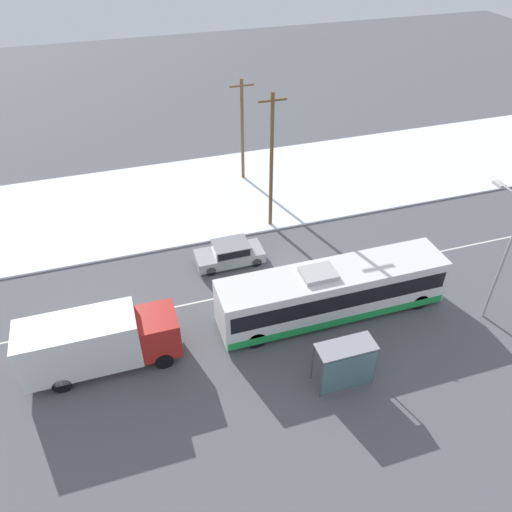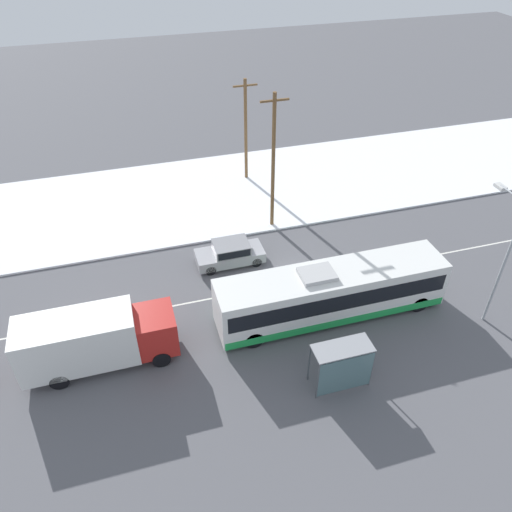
# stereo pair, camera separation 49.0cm
# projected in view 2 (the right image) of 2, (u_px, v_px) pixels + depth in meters

# --- Properties ---
(ground_plane) EXTENTS (120.00, 120.00, 0.00)m
(ground_plane) POSITION_uv_depth(u_px,v_px,m) (293.00, 283.00, 29.65)
(ground_plane) COLOR #56565B
(snow_lot) EXTENTS (80.00, 12.01, 0.12)m
(snow_lot) POSITION_uv_depth(u_px,v_px,m) (243.00, 189.00, 38.39)
(snow_lot) COLOR white
(snow_lot) RESTS_ON ground_plane
(lane_marking_center) EXTENTS (60.00, 0.12, 0.00)m
(lane_marking_center) POSITION_uv_depth(u_px,v_px,m) (293.00, 283.00, 29.65)
(lane_marking_center) COLOR silver
(lane_marking_center) RESTS_ON ground_plane
(city_bus) EXTENTS (12.47, 2.57, 3.17)m
(city_bus) POSITION_uv_depth(u_px,v_px,m) (331.00, 293.00, 26.61)
(city_bus) COLOR white
(city_bus) RESTS_ON ground_plane
(box_truck) EXTENTS (7.36, 2.30, 3.07)m
(box_truck) POSITION_uv_depth(u_px,v_px,m) (95.00, 339.00, 23.75)
(box_truck) COLOR silver
(box_truck) RESTS_ON ground_plane
(sedan_car) EXTENTS (4.18, 1.80, 1.48)m
(sedan_car) POSITION_uv_depth(u_px,v_px,m) (230.00, 252.00, 30.70)
(sedan_car) COLOR #9E9EA3
(sedan_car) RESTS_ON ground_plane
(pedestrian_at_stop) EXTENTS (0.61, 0.27, 1.69)m
(pedestrian_at_stop) POSITION_uv_depth(u_px,v_px,m) (338.00, 351.00, 24.00)
(pedestrian_at_stop) COLOR #23232D
(pedestrian_at_stop) RESTS_ON ground_plane
(bus_shelter) EXTENTS (2.75, 1.20, 2.40)m
(bus_shelter) POSITION_uv_depth(u_px,v_px,m) (344.00, 363.00, 22.62)
(bus_shelter) COLOR gray
(bus_shelter) RESTS_ON ground_plane
(streetlamp) EXTENTS (0.36, 2.19, 7.47)m
(streetlamp) POSITION_uv_depth(u_px,v_px,m) (504.00, 246.00, 24.69)
(streetlamp) COLOR #9EA3A8
(streetlamp) RESTS_ON ground_plane
(utility_pole_roadside) EXTENTS (1.80, 0.24, 9.29)m
(utility_pole_roadside) POSITION_uv_depth(u_px,v_px,m) (273.00, 162.00, 31.58)
(utility_pole_roadside) COLOR brown
(utility_pole_roadside) RESTS_ON ground_plane
(utility_pole_snowlot) EXTENTS (1.80, 0.24, 7.91)m
(utility_pole_snowlot) POSITION_uv_depth(u_px,v_px,m) (246.00, 129.00, 37.36)
(utility_pole_snowlot) COLOR brown
(utility_pole_snowlot) RESTS_ON ground_plane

